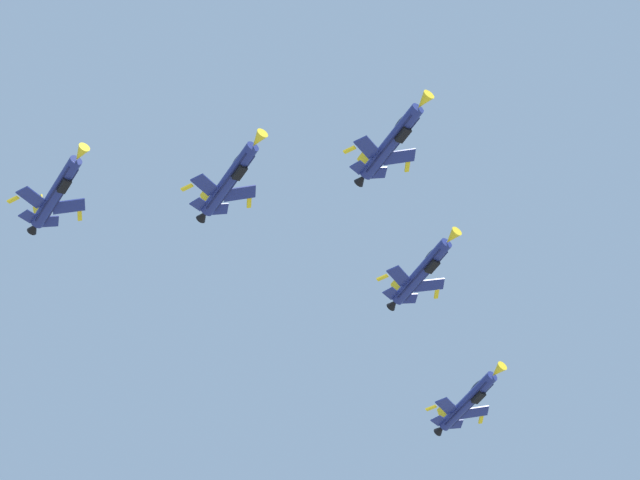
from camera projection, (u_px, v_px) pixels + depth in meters
name	position (u px, v px, depth m)	size (l,w,h in m)	color
fighter_jet_lead	(392.00, 140.00, 169.57)	(10.13, 15.12, 4.79)	navy
fighter_jet_left_wing	(423.00, 271.00, 184.09)	(10.24, 15.12, 4.44)	navy
fighter_jet_right_wing	(230.00, 178.00, 171.13)	(10.12, 15.12, 4.82)	navy
fighter_jet_left_outer	(469.00, 400.00, 194.11)	(10.22, 15.12, 4.52)	navy
fighter_jet_right_outer	(57.00, 191.00, 174.03)	(10.16, 15.12, 4.71)	navy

